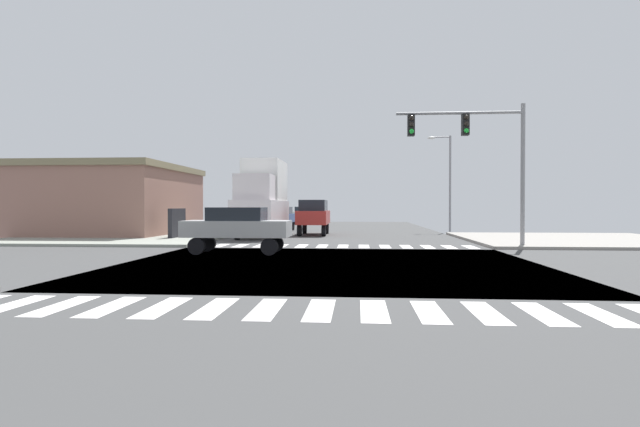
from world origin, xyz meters
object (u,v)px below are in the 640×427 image
street_lamp (447,174)px  sedan_leading_3 (303,214)px  traffic_signal_mast (474,142)px  suv_nearside_1 (314,214)px  sedan_crossing_1 (237,226)px  box_truck_trailing_1 (263,196)px  bank_building (79,200)px  sedan_queued_2 (281,217)px

street_lamp → sedan_leading_3: street_lamp is taller
traffic_signal_mast → sedan_leading_3: 32.34m
traffic_signal_mast → street_lamp: 14.32m
suv_nearside_1 → sedan_crossing_1: suv_nearside_1 is taller
traffic_signal_mast → box_truck_trailing_1: traffic_signal_mast is taller
traffic_signal_mast → suv_nearside_1: traffic_signal_mast is taller
bank_building → sedan_leading_3: bank_building is taller
sedan_leading_3 → sedan_queued_2: bearing=90.0°
sedan_crossing_1 → sedan_queued_2: bearing=-176.7°
sedan_queued_2 → sedan_leading_3: 15.68m
sedan_crossing_1 → street_lamp: bearing=147.1°
box_truck_trailing_1 → street_lamp: bearing=-150.2°
bank_building → street_lamp: bearing=12.7°
street_lamp → sedan_leading_3: 20.48m
bank_building → box_truck_trailing_1: (12.86, -1.50, 0.23)m
street_lamp → box_truck_trailing_1: size_ratio=1.01×
bank_building → sedan_queued_2: size_ratio=3.62×
bank_building → sedan_leading_3: size_ratio=3.62×
bank_building → sedan_queued_2: bearing=24.5°
bank_building → suv_nearside_1: size_ratio=3.38×
traffic_signal_mast → sedan_leading_3: traffic_signal_mast is taller
suv_nearside_1 → sedan_crossing_1: bearing=81.5°
traffic_signal_mast → street_lamp: street_lamp is taller
street_lamp → suv_nearside_1: size_ratio=1.57×
sedan_crossing_1 → sedan_queued_2: size_ratio=1.00×
street_lamp → suv_nearside_1: (-9.63, -4.77, -2.99)m
sedan_queued_2 → box_truck_trailing_1: 7.49m
bank_building → sedan_crossing_1: 18.54m
box_truck_trailing_1 → bank_building: bearing=-6.7°
box_truck_trailing_1 → sedan_leading_3: bearing=-90.0°
sedan_leading_3 → suv_nearside_1: bearing=98.3°
bank_building → sedan_crossing_1: size_ratio=3.62×
bank_building → box_truck_trailing_1: size_ratio=2.16×
traffic_signal_mast → suv_nearside_1: (-8.36, 9.49, -3.53)m
traffic_signal_mast → sedan_queued_2: (-11.36, 14.37, -3.80)m
street_lamp → sedan_leading_3: (-12.63, 15.78, -3.27)m
suv_nearside_1 → traffic_signal_mast: bearing=131.4°
suv_nearside_1 → sedan_leading_3: suv_nearside_1 is taller
traffic_signal_mast → sedan_queued_2: bearing=128.3°
traffic_signal_mast → street_lamp: size_ratio=0.92×
traffic_signal_mast → sedan_queued_2: size_ratio=1.56×
traffic_signal_mast → sedan_crossing_1: bearing=-160.3°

